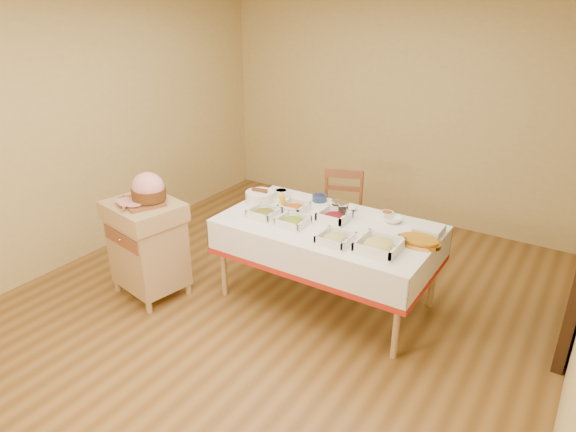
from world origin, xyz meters
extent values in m
plane|color=brown|center=(0.00, 0.00, 0.00)|extent=(5.00, 5.00, 0.00)
plane|color=tan|center=(0.00, 2.50, 1.30)|extent=(4.50, 0.00, 4.50)
plane|color=tan|center=(-2.25, 0.00, 1.30)|extent=(0.00, 5.00, 5.00)
cube|color=tan|center=(0.30, 0.30, 0.73)|extent=(1.80, 1.00, 0.04)
cylinder|color=tan|center=(-0.52, -0.12, 0.35)|extent=(0.05, 0.05, 0.71)
cylinder|color=tan|center=(-0.52, 0.72, 0.35)|extent=(0.05, 0.05, 0.71)
cylinder|color=tan|center=(1.12, -0.12, 0.35)|extent=(0.05, 0.05, 0.71)
cylinder|color=tan|center=(1.12, 0.72, 0.35)|extent=(0.05, 0.05, 0.71)
cube|color=white|center=(0.30, 0.30, 0.76)|extent=(1.82, 1.02, 0.01)
cube|color=tan|center=(-1.11, -0.45, 0.42)|extent=(0.67, 0.58, 0.63)
cube|color=tan|center=(-1.11, -0.45, 0.81)|extent=(0.71, 0.63, 0.16)
cube|color=brown|center=(-1.11, -0.69, 0.63)|extent=(0.52, 0.11, 0.13)
sphere|color=gold|center=(-1.11, -0.70, 0.63)|extent=(0.03, 0.03, 0.03)
cylinder|color=tan|center=(-1.37, -0.66, 0.05)|extent=(0.05, 0.05, 0.10)
cylinder|color=tan|center=(-1.37, -0.24, 0.05)|extent=(0.05, 0.05, 0.10)
cylinder|color=tan|center=(-0.84, -0.66, 0.05)|extent=(0.05, 0.05, 0.10)
cylinder|color=tan|center=(-0.84, -0.24, 0.05)|extent=(0.05, 0.05, 0.10)
cube|color=brown|center=(0.05, 1.05, 0.46)|extent=(0.53, 0.52, 0.03)
cylinder|color=brown|center=(-0.06, 0.82, 0.22)|extent=(0.04, 0.04, 0.44)
cylinder|color=brown|center=(-0.18, 1.15, 0.22)|extent=(0.04, 0.04, 0.44)
cylinder|color=brown|center=(0.28, 0.94, 0.22)|extent=(0.04, 0.04, 0.44)
cylinder|color=brown|center=(0.15, 1.28, 0.22)|extent=(0.04, 0.04, 0.44)
cylinder|color=brown|center=(-0.18, 1.15, 0.68)|extent=(0.04, 0.04, 0.47)
cylinder|color=brown|center=(0.15, 1.28, 0.68)|extent=(0.04, 0.04, 0.47)
cube|color=brown|center=(-0.02, 1.21, 0.88)|extent=(0.36, 0.16, 0.09)
cube|color=brown|center=(-1.11, -0.45, 0.90)|extent=(0.38, 0.31, 0.02)
ellipsoid|color=pink|center=(-1.06, -0.41, 1.04)|extent=(0.29, 0.26, 0.24)
cylinder|color=#593214|center=(-1.06, -0.41, 0.97)|extent=(0.29, 0.29, 0.10)
cube|color=silver|center=(-1.15, -0.60, 0.92)|extent=(0.24, 0.11, 0.00)
cylinder|color=silver|center=(-1.18, -0.50, 0.92)|extent=(0.28, 0.08, 0.01)
cube|color=white|center=(-0.24, 0.13, 0.77)|extent=(0.24, 0.24, 0.01)
ellipsoid|color=#B43A14|center=(-0.24, 0.13, 0.79)|extent=(0.18, 0.18, 0.06)
cylinder|color=silver|center=(-0.19, 0.10, 0.79)|extent=(0.14, 0.01, 0.10)
cube|color=white|center=(0.06, 0.12, 0.77)|extent=(0.24, 0.24, 0.01)
ellipsoid|color=gold|center=(0.06, 0.12, 0.79)|extent=(0.18, 0.18, 0.06)
cylinder|color=silver|center=(0.11, 0.09, 0.79)|extent=(0.13, 0.01, 0.10)
cube|color=white|center=(0.52, 0.02, 0.77)|extent=(0.25, 0.25, 0.01)
ellipsoid|color=tan|center=(0.52, 0.02, 0.79)|extent=(0.19, 0.19, 0.07)
cylinder|color=silver|center=(0.57, -0.01, 0.79)|extent=(0.14, 0.01, 0.10)
cube|color=white|center=(0.86, 0.08, 0.77)|extent=(0.31, 0.31, 0.02)
ellipsoid|color=tan|center=(0.86, 0.08, 0.80)|extent=(0.24, 0.24, 0.08)
cylinder|color=silver|center=(0.92, 0.05, 0.80)|extent=(0.16, 0.01, 0.12)
cube|color=white|center=(-0.08, 0.37, 0.77)|extent=(0.22, 0.22, 0.02)
ellipsoid|color=#BA530E|center=(-0.08, 0.37, 0.79)|extent=(0.17, 0.17, 0.06)
cylinder|color=silver|center=(-0.03, 0.34, 0.80)|extent=(0.15, 0.01, 0.11)
cube|color=white|center=(0.31, 0.38, 0.77)|extent=(0.24, 0.24, 0.02)
ellipsoid|color=maroon|center=(0.31, 0.38, 0.79)|extent=(0.19, 0.19, 0.06)
cylinder|color=silver|center=(0.37, 0.36, 0.80)|extent=(0.16, 0.01, 0.12)
cylinder|color=white|center=(-0.38, 0.61, 0.79)|extent=(0.13, 0.13, 0.06)
cylinder|color=black|center=(-0.38, 0.61, 0.81)|extent=(0.11, 0.11, 0.02)
cylinder|color=navy|center=(-0.01, 0.70, 0.79)|extent=(0.14, 0.14, 0.06)
cylinder|color=maroon|center=(-0.01, 0.70, 0.81)|extent=(0.11, 0.11, 0.02)
cylinder|color=white|center=(0.67, 0.67, 0.79)|extent=(0.11, 0.11, 0.06)
cylinder|color=#BA530E|center=(0.67, 0.67, 0.81)|extent=(0.09, 0.09, 0.02)
imported|color=white|center=(0.32, 0.64, 0.78)|extent=(0.15, 0.15, 0.03)
imported|color=white|center=(0.75, 0.62, 0.78)|extent=(0.18, 0.18, 0.05)
cylinder|color=silver|center=(0.25, 0.53, 0.81)|extent=(0.09, 0.09, 0.11)
cylinder|color=silver|center=(0.25, 0.53, 0.87)|extent=(0.09, 0.09, 0.01)
cylinder|color=black|center=(0.25, 0.53, 0.80)|extent=(0.07, 0.07, 0.08)
cylinder|color=silver|center=(0.33, 0.51, 0.82)|extent=(0.09, 0.09, 0.11)
cylinder|color=silver|center=(0.33, 0.51, 0.88)|extent=(0.10, 0.10, 0.01)
cylinder|color=black|center=(0.33, 0.51, 0.80)|extent=(0.08, 0.08, 0.08)
cylinder|color=gold|center=(-0.18, 0.33, 0.83)|extent=(0.06, 0.06, 0.14)
cone|color=gold|center=(-0.18, 0.33, 0.92)|extent=(0.04, 0.04, 0.04)
cylinder|color=white|center=(-0.47, 0.39, 0.81)|extent=(0.26, 0.26, 0.10)
cube|color=white|center=(1.08, 0.56, 0.77)|extent=(0.22, 0.22, 0.01)
cube|color=white|center=(1.08, 0.56, 0.78)|extent=(0.22, 0.22, 0.01)
cube|color=white|center=(1.08, 0.56, 0.79)|extent=(0.22, 0.22, 0.01)
cube|color=white|center=(1.08, 0.56, 0.81)|extent=(0.22, 0.22, 0.01)
cube|color=white|center=(1.08, 0.56, 0.82)|extent=(0.22, 0.22, 0.01)
ellipsoid|color=gold|center=(1.08, 0.34, 0.78)|extent=(0.35, 0.25, 0.03)
ellipsoid|color=#B87613|center=(1.08, 0.34, 0.79)|extent=(0.30, 0.21, 0.04)
camera|label=1|loc=(2.15, -3.20, 2.56)|focal=32.00mm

